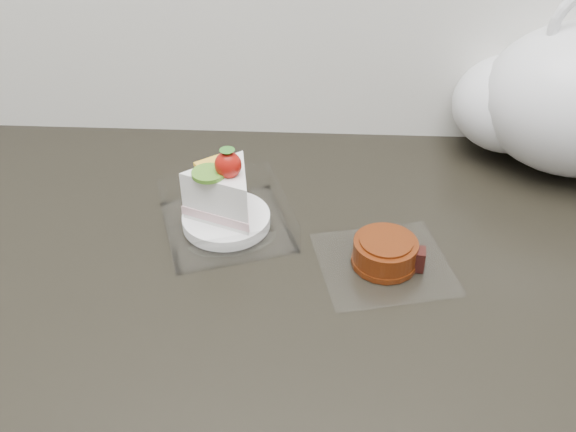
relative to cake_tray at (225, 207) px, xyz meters
The scene contains 3 objects.
cake_tray is the anchor object (origin of this frame).
mooncake_wrap 0.21m from the cake_tray, 17.42° to the right, with size 0.18×0.18×0.04m.
plastic_bag 0.51m from the cake_tray, 21.07° to the left, with size 0.34×0.25×0.27m.
Camera 1 is at (0.04, 1.09, 1.41)m, focal length 40.00 mm.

